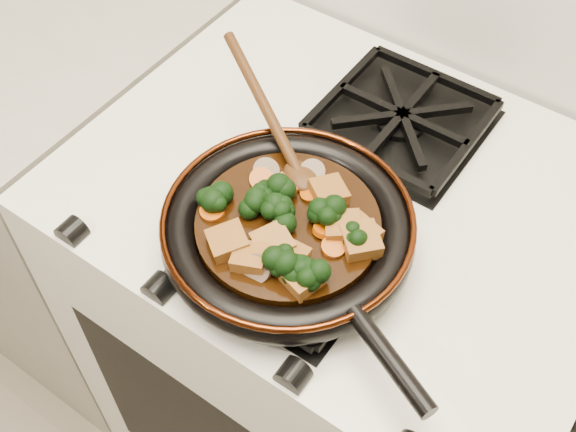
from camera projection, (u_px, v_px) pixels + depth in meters
The scene contains 35 objects.
stove at pixel (334, 342), 1.35m from camera, with size 0.76×0.60×0.90m, color white.
burner_grate_front at pixel (292, 247), 0.91m from camera, with size 0.23×0.23×0.03m, color black, non-canonical shape.
burner_grate_back at pixel (402, 119), 1.05m from camera, with size 0.23×0.23×0.03m, color black, non-canonical shape.
skillet at pixel (289, 230), 0.89m from camera, with size 0.42×0.32×0.05m.
braising_sauce at pixel (288, 227), 0.89m from camera, with size 0.23×0.23×0.02m, color black.
tofu_cube_0 at pixel (291, 258), 0.84m from camera, with size 0.04×0.03×0.02m, color #905921.
tofu_cube_1 at pixel (343, 228), 0.86m from camera, with size 0.04×0.04×0.02m, color #905921.
tofu_cube_2 at pixel (361, 241), 0.85m from camera, with size 0.04×0.04×0.02m, color #905921.
tofu_cube_3 at pixel (250, 259), 0.83m from camera, with size 0.04×0.04×0.02m, color #905921.
tofu_cube_4 at pixel (360, 234), 0.86m from camera, with size 0.04×0.04×0.02m, color #905921.
tofu_cube_5 at pixel (328, 193), 0.90m from camera, with size 0.04×0.04×0.02m, color #905921.
tofu_cube_6 at pixel (228, 242), 0.85m from camera, with size 0.04×0.04×0.02m, color #905921.
tofu_cube_7 at pixel (302, 279), 0.82m from camera, with size 0.04×0.04×0.02m, color #905921.
tofu_cube_8 at pixel (278, 191), 0.90m from camera, with size 0.04×0.03×0.02m, color #905921.
tofu_cube_9 at pixel (273, 244), 0.85m from camera, with size 0.04×0.04×0.02m, color #905921.
broccoli_floret_0 at pixel (273, 195), 0.89m from camera, with size 0.06×0.06×0.05m, color black, non-canonical shape.
broccoli_floret_1 at pixel (279, 219), 0.87m from camera, with size 0.06×0.06×0.05m, color black, non-canonical shape.
broccoli_floret_2 at pixel (354, 237), 0.85m from camera, with size 0.05×0.05×0.05m, color black, non-canonical shape.
broccoli_floret_3 at pixel (253, 204), 0.88m from camera, with size 0.06×0.06×0.05m, color black, non-canonical shape.
broccoli_floret_4 at pixel (310, 278), 0.82m from camera, with size 0.06×0.06×0.05m, color black, non-canonical shape.
broccoli_floret_5 at pixel (288, 264), 0.82m from camera, with size 0.06×0.06×0.06m, color black, non-canonical shape.
broccoli_floret_6 at pixel (215, 200), 0.89m from camera, with size 0.06×0.06×0.05m, color black, non-canonical shape.
broccoli_floret_7 at pixel (310, 275), 0.82m from camera, with size 0.06×0.06×0.06m, color black, non-canonical shape.
broccoli_floret_8 at pixel (328, 217), 0.87m from camera, with size 0.06×0.06×0.06m, color black, non-canonical shape.
carrot_coin_0 at pixel (311, 193), 0.90m from camera, with size 0.03×0.03×0.01m, color #C24B05.
carrot_coin_1 at pixel (333, 247), 0.85m from camera, with size 0.03×0.03×0.01m, color #C24B05.
carrot_coin_2 at pixel (324, 230), 0.86m from camera, with size 0.03×0.03×0.01m, color #C24B05.
carrot_coin_3 at pixel (212, 210), 0.88m from camera, with size 0.03×0.03×0.01m, color #C24B05.
carrot_coin_4 at pixel (261, 179), 0.91m from camera, with size 0.03×0.03×0.01m, color #C24B05.
mushroom_slice_0 at pixel (266, 171), 0.92m from camera, with size 0.03×0.03×0.01m, color brown.
mushroom_slice_1 at pixel (292, 274), 0.82m from camera, with size 0.03×0.03×0.01m, color brown.
mushroom_slice_2 at pixel (257, 268), 0.83m from camera, with size 0.04×0.04×0.01m, color brown.
mushroom_slice_3 at pixel (353, 236), 0.86m from camera, with size 0.03×0.03×0.01m, color brown.
mushroom_slice_4 at pixel (313, 171), 0.92m from camera, with size 0.03×0.03×0.01m, color brown.
wooden_spoon at pixel (279, 134), 0.94m from camera, with size 0.14×0.10×0.24m.
Camera 1 is at (0.30, 1.11, 1.66)m, focal length 45.00 mm.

